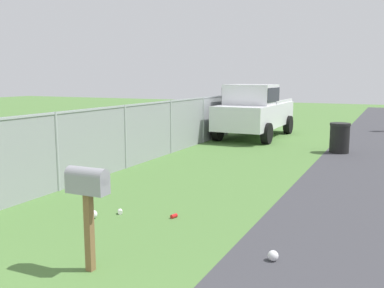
% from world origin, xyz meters
% --- Properties ---
extents(mailbox, '(0.22, 0.53, 1.30)m').
position_xyz_m(mailbox, '(3.29, 0.35, 1.04)').
color(mailbox, brown).
rests_on(mailbox, ground).
extents(pickup_truck, '(4.82, 2.21, 2.09)m').
position_xyz_m(pickup_truck, '(15.49, 2.09, 1.10)').
color(pickup_truck, silver).
rests_on(pickup_truck, ground).
extents(trash_bin, '(0.63, 0.63, 0.94)m').
position_xyz_m(trash_bin, '(13.28, -1.40, 0.48)').
color(trash_bin, black).
rests_on(trash_bin, ground).
extents(fence_section, '(14.91, 0.07, 1.66)m').
position_xyz_m(fence_section, '(8.45, 3.35, 0.90)').
color(fence_section, '#9EA3A8').
rests_on(fence_section, ground).
extents(litter_bag_near_hydrant, '(0.14, 0.14, 0.14)m').
position_xyz_m(litter_bag_near_hydrant, '(4.52, -1.61, 0.07)').
color(litter_bag_near_hydrant, silver).
rests_on(litter_bag_near_hydrant, ground).
extents(litter_can_midfield_a, '(0.13, 0.10, 0.07)m').
position_xyz_m(litter_can_midfield_a, '(5.48, 0.35, 0.03)').
color(litter_can_midfield_a, red).
rests_on(litter_can_midfield_a, ground).
extents(litter_cup_far_scatter, '(0.13, 0.13, 0.08)m').
position_xyz_m(litter_cup_far_scatter, '(5.26, 1.30, 0.04)').
color(litter_cup_far_scatter, white).
rests_on(litter_cup_far_scatter, ground).
extents(litter_bag_midfield_b, '(0.14, 0.14, 0.14)m').
position_xyz_m(litter_bag_midfield_b, '(4.87, 1.57, 0.07)').
color(litter_bag_midfield_b, silver).
rests_on(litter_bag_midfield_b, ground).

